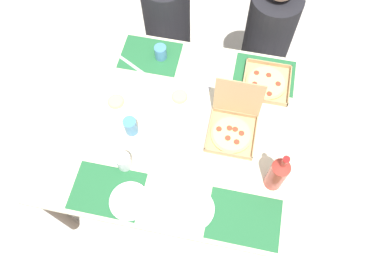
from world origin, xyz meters
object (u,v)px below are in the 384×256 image
at_px(pizza_box_corner_left, 266,82).
at_px(cup_red, 131,126).
at_px(cup_clear_right, 124,161).
at_px(condiment_bowl, 171,147).
at_px(plate_middle, 182,101).
at_px(pizza_box_corner_right, 233,126).
at_px(plate_far_right, 130,201).
at_px(soda_bottle, 278,174).
at_px(plate_near_right, 113,100).
at_px(cup_dark, 161,52).
at_px(diner_left_seat, 168,31).
at_px(plate_far_left, 193,209).
at_px(diner_right_seat, 265,46).

height_order(pizza_box_corner_left, cup_red, cup_red).
distance_m(cup_red, cup_clear_right, 0.20).
bearing_deg(condiment_bowl, plate_middle, 91.08).
bearing_deg(plate_middle, pizza_box_corner_right, -21.40).
relative_size(plate_far_right, soda_bottle, 0.62).
distance_m(cup_red, condiment_bowl, 0.25).
relative_size(plate_near_right, plate_middle, 1.02).
relative_size(cup_dark, condiment_bowl, 1.20).
distance_m(pizza_box_corner_left, cup_red, 0.83).
distance_m(cup_clear_right, diner_left_seat, 1.17).
height_order(cup_clear_right, condiment_bowl, cup_clear_right).
bearing_deg(plate_far_left, condiment_bowl, 120.75).
bearing_deg(diner_left_seat, pizza_box_corner_left, -33.34).
bearing_deg(pizza_box_corner_right, plate_far_right, -131.37).
relative_size(pizza_box_corner_right, diner_right_seat, 0.25).
height_order(pizza_box_corner_right, soda_bottle, soda_bottle).
bearing_deg(cup_clear_right, cup_dark, 88.65).
bearing_deg(plate_middle, plate_far_right, -102.09).
xyz_separation_m(plate_near_right, diner_right_seat, (0.83, 0.77, -0.24)).
distance_m(pizza_box_corner_right, plate_middle, 0.33).
xyz_separation_m(diner_left_seat, diner_right_seat, (0.70, 0.00, 0.01)).
height_order(plate_far_left, condiment_bowl, condiment_bowl).
bearing_deg(condiment_bowl, plate_far_left, -59.25).
xyz_separation_m(plate_near_right, cup_dark, (0.19, 0.36, 0.04)).
relative_size(pizza_box_corner_left, cup_dark, 3.03).
bearing_deg(cup_red, diner_left_seat, 91.91).
xyz_separation_m(plate_far_right, plate_near_right, (-0.25, 0.55, 0.00)).
bearing_deg(soda_bottle, diner_right_seat, 96.20).
distance_m(cup_red, cup_dark, 0.52).
height_order(pizza_box_corner_right, plate_middle, pizza_box_corner_right).
xyz_separation_m(pizza_box_corner_right, condiment_bowl, (-0.30, -0.18, -0.03)).
relative_size(plate_middle, condiment_bowl, 3.08).
height_order(plate_near_right, condiment_bowl, condiment_bowl).
distance_m(cup_clear_right, condiment_bowl, 0.26).
bearing_deg(pizza_box_corner_left, plate_far_left, -108.50).
distance_m(pizza_box_corner_right, plate_near_right, 0.70).
bearing_deg(cup_dark, diner_left_seat, 99.45).
bearing_deg(cup_dark, plate_far_left, -66.84).
bearing_deg(cup_red, pizza_box_corner_right, 12.16).
distance_m(pizza_box_corner_right, plate_far_right, 0.67).
xyz_separation_m(plate_far_left, condiment_bowl, (-0.18, 0.30, 0.01)).
relative_size(plate_near_right, cup_red, 2.19).
xyz_separation_m(plate_far_right, plate_far_left, (0.32, 0.03, 0.00)).
bearing_deg(diner_left_seat, diner_right_seat, 0.00).
xyz_separation_m(plate_far_right, soda_bottle, (0.69, 0.24, 0.12)).
distance_m(plate_far_right, cup_clear_right, 0.20).
relative_size(pizza_box_corner_left, pizza_box_corner_right, 0.93).
xyz_separation_m(plate_middle, diner_right_seat, (0.44, 0.69, -0.24)).
distance_m(pizza_box_corner_left, pizza_box_corner_right, 0.37).
bearing_deg(cup_dark, plate_middle, -55.75).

